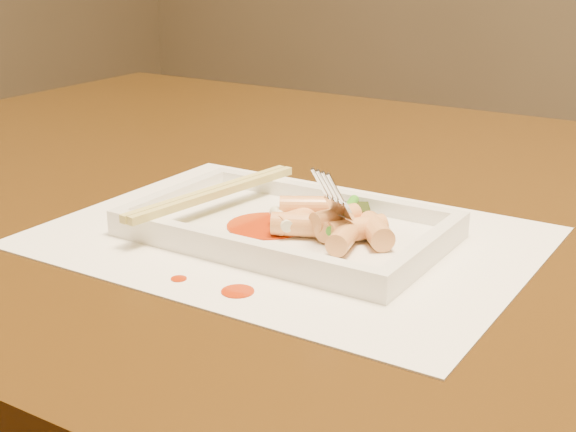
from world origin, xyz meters
The scene contains 24 objects.
table centered at (0.00, 0.00, 0.65)m, with size 1.40×0.90×0.75m.
placemat centered at (0.01, -0.15, 0.75)m, with size 0.40×0.30×0.00m, color white.
sauce_splatter_a centered at (0.04, -0.27, 0.75)m, with size 0.02×0.02×0.00m, color #AE2905.
sauce_splatter_b centered at (-0.01, -0.27, 0.75)m, with size 0.01×0.01×0.00m, color #AE2905.
plate_base centered at (0.01, -0.15, 0.76)m, with size 0.26×0.16×0.01m, color white.
plate_rim_far centered at (0.01, -0.08, 0.77)m, with size 0.26×0.01×0.01m, color white.
plate_rim_near centered at (0.01, -0.23, 0.77)m, with size 0.26×0.01×0.01m, color white.
plate_rim_left centered at (-0.11, -0.15, 0.77)m, with size 0.01×0.14×0.01m, color white.
plate_rim_right centered at (0.14, -0.15, 0.77)m, with size 0.01×0.14×0.01m, color white.
veg_piece centered at (0.05, -0.11, 0.77)m, with size 0.04×0.03×0.01m, color black.
scallion_white centered at (0.01, -0.17, 0.77)m, with size 0.01×0.01×0.04m, color #EAEACC.
scallion_green centered at (0.05, -0.13, 0.77)m, with size 0.01×0.01×0.09m, color #2E8E16.
chopstick_a centered at (-0.07, -0.15, 0.78)m, with size 0.01×0.20×0.01m, color tan.
chopstick_b centered at (-0.06, -0.15, 0.78)m, with size 0.01×0.20×0.01m, color tan.
fork centered at (0.08, -0.13, 0.83)m, with size 0.09×0.10×0.14m, color silver, non-canonical shape.
sauce_blob_0 centered at (0.00, -0.16, 0.76)m, with size 0.07×0.07×0.00m, color #AE2905.
rice_cake_0 centered at (0.08, -0.15, 0.77)m, with size 0.02×0.02×0.05m, color #E6B06B.
rice_cake_1 centered at (0.03, -0.17, 0.77)m, with size 0.02×0.02×0.05m, color #E6B06B.
rice_cake_2 centered at (0.06, -0.15, 0.78)m, with size 0.02×0.02×0.04m, color #E6B06B.
rice_cake_3 centered at (0.06, -0.15, 0.77)m, with size 0.02×0.02×0.05m, color #E6B06B.
rice_cake_4 centered at (0.02, -0.15, 0.77)m, with size 0.02×0.02×0.05m, color #E6B06B.
rice_cake_5 centered at (0.03, -0.14, 0.78)m, with size 0.02×0.02×0.05m, color #E6B06B.
rice_cake_6 centered at (0.09, -0.15, 0.77)m, with size 0.02×0.02×0.04m, color #E6B06B.
rice_cake_7 centered at (0.08, -0.17, 0.77)m, with size 0.02×0.02×0.04m, color #E6B06B.
Camera 1 is at (0.35, -0.69, 0.99)m, focal length 50.00 mm.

